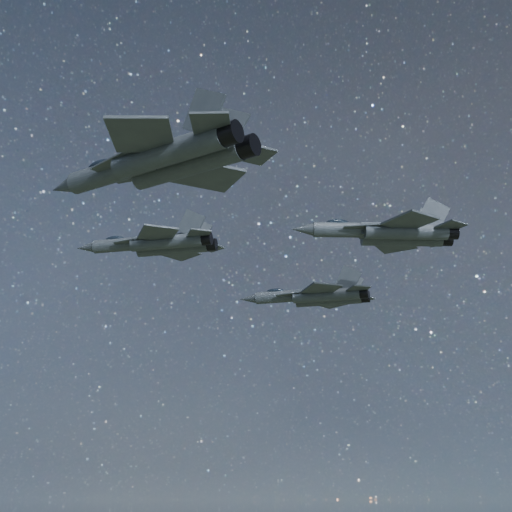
% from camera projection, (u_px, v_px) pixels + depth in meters
% --- Properties ---
extents(jet_lead, '(16.41, 11.36, 4.12)m').
position_uv_depth(jet_lead, '(158.00, 244.00, 75.60)').
color(jet_lead, '#353C42').
extents(jet_left, '(16.93, 11.76, 4.25)m').
position_uv_depth(jet_left, '(317.00, 296.00, 86.77)').
color(jet_left, '#353C42').
extents(jet_right, '(20.04, 13.87, 5.03)m').
position_uv_depth(jet_right, '(162.00, 160.00, 52.66)').
color(jet_right, '#353C42').
extents(jet_slot, '(17.31, 11.34, 4.46)m').
position_uv_depth(jet_slot, '(390.00, 233.00, 73.03)').
color(jet_slot, '#353C42').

